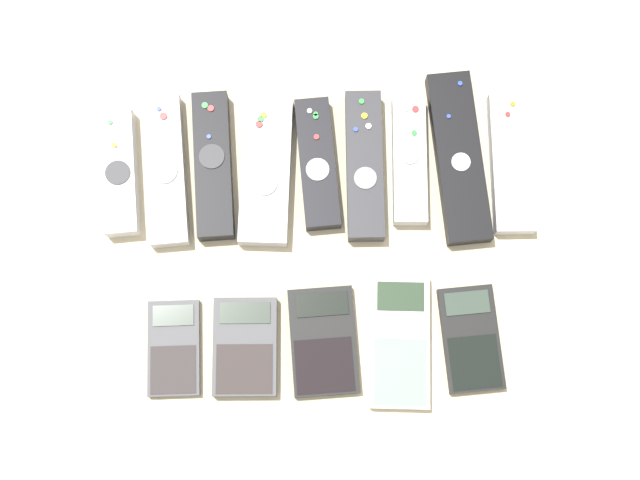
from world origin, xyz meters
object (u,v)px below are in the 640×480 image
at_px(remote_1, 166,170).
at_px(remote_5, 364,166).
at_px(remote_4, 318,164).
at_px(remote_7, 458,158).
at_px(calculator_0, 174,348).
at_px(remote_3, 266,171).
at_px(calculator_2, 324,341).
at_px(remote_6, 409,161).
at_px(remote_0, 120,173).
at_px(remote_2, 213,165).
at_px(calculator_3, 400,342).
at_px(remote_8, 511,164).
at_px(calculator_4, 471,339).
at_px(calculator_1, 245,347).

height_order(remote_1, remote_5, remote_5).
bearing_deg(remote_4, remote_7, -2.90).
relative_size(remote_4, calculator_0, 1.48).
distance_m(remote_3, remote_7, 0.24).
height_order(remote_4, calculator_2, remote_4).
relative_size(remote_6, remote_7, 0.74).
xyz_separation_m(remote_0, remote_2, (0.12, 0.01, 0.00)).
distance_m(remote_4, remote_6, 0.11).
relative_size(remote_6, calculator_3, 1.01).
xyz_separation_m(remote_3, remote_8, (0.30, -0.00, -0.00)).
distance_m(remote_2, calculator_4, 0.38).
bearing_deg(remote_5, calculator_3, -80.31).
xyz_separation_m(remote_1, remote_7, (0.36, 0.00, 0.00)).
relative_size(remote_8, calculator_3, 1.10).
height_order(remote_0, remote_5, same).
bearing_deg(remote_8, remote_1, -179.54).
relative_size(remote_3, remote_6, 1.18).
distance_m(remote_8, calculator_3, 0.26).
bearing_deg(remote_7, remote_1, 176.78).
distance_m(remote_2, remote_7, 0.31).
bearing_deg(remote_6, calculator_4, -72.39).
height_order(remote_5, remote_7, remote_5).
xyz_separation_m(remote_1, remote_5, (0.25, -0.00, 0.00)).
xyz_separation_m(calculator_3, calculator_4, (0.09, 0.00, -0.00)).
bearing_deg(remote_4, calculator_0, -132.40).
xyz_separation_m(remote_0, remote_1, (0.06, 0.00, -0.00)).
xyz_separation_m(calculator_1, calculator_2, (0.09, 0.00, -0.00)).
height_order(remote_2, calculator_2, remote_2).
relative_size(remote_3, remote_7, 0.87).
xyz_separation_m(remote_6, calculator_4, (0.06, -0.22, -0.00)).
height_order(remote_4, remote_6, same).
distance_m(remote_3, calculator_3, 0.27).
bearing_deg(remote_3, calculator_4, -38.02).
bearing_deg(calculator_3, remote_6, 87.37).
distance_m(remote_8, calculator_4, 0.22).
distance_m(remote_1, calculator_1, 0.24).
height_order(remote_3, remote_6, remote_3).
distance_m(calculator_0, calculator_4, 0.36).
xyz_separation_m(calculator_1, calculator_4, (0.27, 0.00, -0.00)).
height_order(remote_8, calculator_2, remote_8).
xyz_separation_m(remote_4, remote_7, (0.17, 0.00, 0.00)).
bearing_deg(remote_5, remote_2, 179.14).
distance_m(remote_2, remote_8, 0.37).
bearing_deg(remote_5, calculator_2, -104.01).
xyz_separation_m(remote_4, remote_6, (0.11, -0.00, -0.00)).
height_order(remote_4, calculator_1, remote_4).
distance_m(remote_1, calculator_3, 0.36).
height_order(remote_3, remote_4, remote_3).
xyz_separation_m(remote_5, calculator_1, (-0.15, -0.22, -0.00)).
distance_m(remote_2, calculator_3, 0.32).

